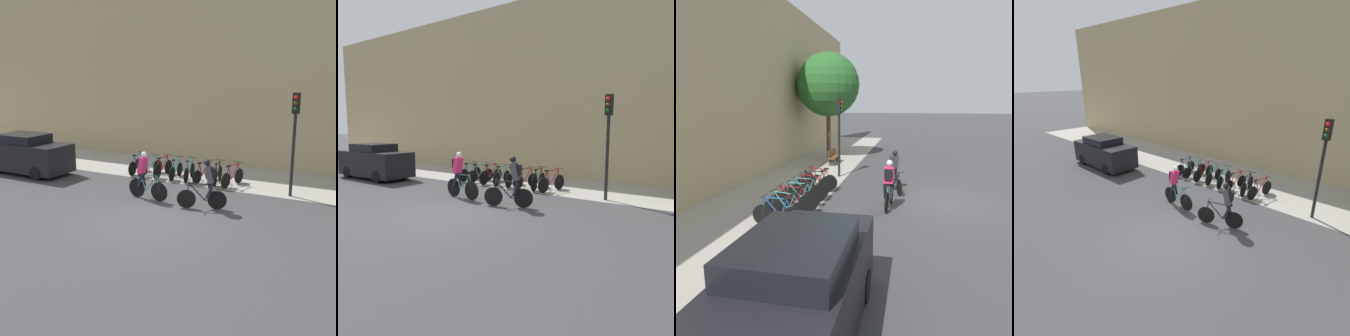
{
  "view_description": "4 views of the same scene",
  "coord_description": "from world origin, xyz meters",
  "views": [
    {
      "loc": [
        6.56,
        -10.98,
        4.73
      ],
      "look_at": [
        -1.09,
        3.31,
        0.94
      ],
      "focal_mm": 45.0,
      "sensor_mm": 36.0,
      "label": 1
    },
    {
      "loc": [
        7.35,
        -7.15,
        2.79
      ],
      "look_at": [
        -0.09,
        3.29,
        1.13
      ],
      "focal_mm": 35.0,
      "sensor_mm": 36.0,
      "label": 2
    },
    {
      "loc": [
        -12.66,
        1.24,
        3.79
      ],
      "look_at": [
        -1.0,
        3.72,
        1.36
      ],
      "focal_mm": 35.0,
      "sensor_mm": 36.0,
      "label": 3
    },
    {
      "loc": [
        5.78,
        -5.43,
        5.34
      ],
      "look_at": [
        -1.74,
        2.78,
        1.44
      ],
      "focal_mm": 28.0,
      "sensor_mm": 36.0,
      "label": 4
    }
  ],
  "objects": [
    {
      "name": "parked_bike_1",
      "position": [
        -3.05,
        5.23,
        0.39
      ],
      "size": [
        0.47,
        1.66,
        0.95
      ],
      "color": "black",
      "rests_on": "ground"
    },
    {
      "name": "parked_bike_6",
      "position": [
        0.26,
        5.23,
        0.4
      ],
      "size": [
        0.46,
        1.67,
        0.98
      ],
      "color": "black",
      "rests_on": "ground"
    },
    {
      "name": "parked_bike_4",
      "position": [
        -1.06,
        5.23,
        0.4
      ],
      "size": [
        0.46,
        1.66,
        0.97
      ],
      "color": "black",
      "rests_on": "ground"
    },
    {
      "name": "parked_bike_0",
      "position": [
        -3.71,
        5.23,
        0.4
      ],
      "size": [
        0.46,
        1.66,
        0.96
      ],
      "color": "black",
      "rests_on": "ground"
    },
    {
      "name": "building_facade",
      "position": [
        0.0,
        9.3,
        4.88
      ],
      "size": [
        44.0,
        0.6,
        9.76
      ],
      "primitive_type": "cube",
      "color": "tan",
      "rests_on": "ground"
    },
    {
      "name": "parked_bike_2",
      "position": [
        -2.38,
        5.23,
        0.4
      ],
      "size": [
        0.46,
        1.73,
        0.97
      ],
      "color": "black",
      "rests_on": "ground"
    },
    {
      "name": "parked_bike_5",
      "position": [
        -0.4,
        5.23,
        0.38
      ],
      "size": [
        0.46,
        1.57,
        0.94
      ],
      "color": "black",
      "rests_on": "ground"
    },
    {
      "name": "parked_car",
      "position": [
        -8.33,
        2.87,
        0.9
      ],
      "size": [
        4.3,
        1.84,
        1.85
      ],
      "color": "black",
      "rests_on": "ground"
    },
    {
      "name": "bench",
      "position": [
        6.83,
        6.02,
        0.48
      ],
      "size": [
        1.89,
        0.44,
        0.89
      ],
      "color": "brown",
      "rests_on": "ground"
    },
    {
      "name": "cyclist_grey",
      "position": [
        1.15,
        1.97,
        0.95
      ],
      "size": [
        1.64,
        0.7,
        1.77
      ],
      "color": "black",
      "rests_on": "ground"
    },
    {
      "name": "parked_bike_3",
      "position": [
        -1.72,
        5.23,
        0.39
      ],
      "size": [
        0.46,
        1.59,
        0.95
      ],
      "color": "black",
      "rests_on": "ground"
    },
    {
      "name": "traffic_light_pole",
      "position": [
        3.38,
        4.89,
        2.7
      ],
      "size": [
        0.26,
        0.3,
        3.93
      ],
      "color": "black",
      "rests_on": "ground"
    },
    {
      "name": "kerb_strip",
      "position": [
        0.0,
        6.75,
        0.0
      ],
      "size": [
        44.0,
        4.5,
        0.01
      ],
      "primitive_type": "cube",
      "color": "#A39E93",
      "rests_on": "ground"
    },
    {
      "name": "parked_bike_7",
      "position": [
        0.92,
        5.23,
        0.4
      ],
      "size": [
        0.51,
        1.68,
        0.96
      ],
      "color": "black",
      "rests_on": "ground"
    },
    {
      "name": "ground",
      "position": [
        0.0,
        0.0,
        0.0
      ],
      "size": [
        200.0,
        200.0,
        0.0
      ],
      "primitive_type": "plane",
      "color": "#3D3D3F"
    },
    {
      "name": "street_tree_0",
      "position": [
        9.01,
        6.92,
        4.88
      ],
      "size": [
        4.17,
        4.17,
        6.98
      ],
      "color": "#4C3823",
      "rests_on": "ground"
    },
    {
      "name": "cyclist_pink",
      "position": [
        -1.41,
        2.01,
        0.95
      ],
      "size": [
        1.74,
        0.47,
        1.8
      ],
      "color": "black",
      "rests_on": "ground"
    }
  ]
}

